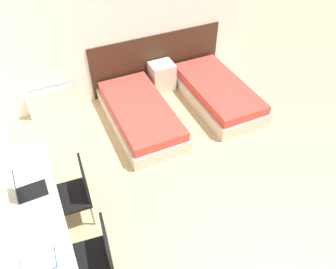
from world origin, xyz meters
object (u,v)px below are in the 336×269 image
at_px(bed_near_door, 217,93).
at_px(chair_near_laptop, 75,192).
at_px(chair_near_notebook, 95,256).
at_px(laptop, 26,190).
at_px(bed_near_window, 140,115).
at_px(nightstand, 162,77).

relative_size(bed_near_door, chair_near_laptop, 2.16).
bearing_deg(chair_near_notebook, chair_near_laptop, 96.81).
bearing_deg(chair_near_notebook, laptop, 125.15).
relative_size(bed_near_window, chair_near_laptop, 2.16).
relative_size(nightstand, chair_near_notebook, 0.61).
bearing_deg(chair_near_notebook, bed_near_door, 45.09).
distance_m(bed_near_window, chair_near_laptop, 1.96).
bearing_deg(laptop, nightstand, 38.61).
height_order(chair_near_laptop, chair_near_notebook, same).
bearing_deg(bed_near_door, chair_near_laptop, -154.59).
relative_size(bed_near_door, nightstand, 3.55).
height_order(bed_near_door, laptop, laptop).
xyz_separation_m(bed_near_window, chair_near_notebook, (-1.37, -2.27, 0.30)).
relative_size(bed_near_window, bed_near_door, 1.00).
xyz_separation_m(nightstand, chair_near_notebook, (-2.13, -3.06, 0.21)).
bearing_deg(nightstand, bed_near_window, -133.43).
height_order(bed_near_window, chair_near_laptop, chair_near_laptop).
distance_m(nightstand, chair_near_laptop, 3.04).
distance_m(bed_near_window, nightstand, 1.10).
distance_m(nightstand, chair_near_notebook, 3.74).
bearing_deg(chair_near_laptop, chair_near_notebook, -85.77).
height_order(chair_near_notebook, laptop, laptop).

